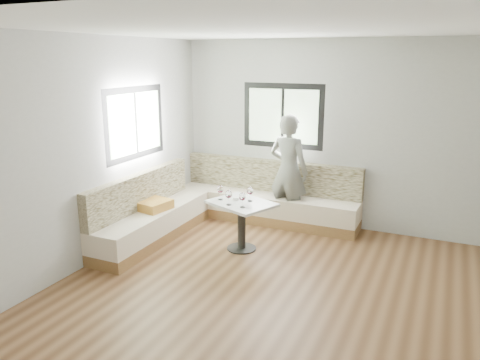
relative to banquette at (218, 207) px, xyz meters
The scene contains 9 objects.
room 2.42m from the banquette, 45.66° to the right, with size 5.01×5.01×2.81m.
banquette is the anchor object (origin of this frame).
table 0.89m from the banquette, 41.95° to the right, with size 0.99×0.89×0.67m.
person 1.20m from the banquette, 32.27° to the left, with size 0.63×0.41×1.73m, color slate.
olive_ramekin 0.82m from the banquette, 43.78° to the right, with size 0.09×0.09×0.04m.
wine_glass_a 0.83m from the banquette, 60.40° to the right, with size 0.09×0.09×0.20m.
wine_glass_b 1.05m from the banquette, 54.39° to the right, with size 0.09×0.09×0.20m.
wine_glass_c 1.18m from the banquette, 46.24° to the right, with size 0.09×0.09×0.20m.
wine_glass_d 1.00m from the banquette, 34.13° to the right, with size 0.09×0.09×0.20m.
Camera 1 is at (1.49, -4.35, 2.54)m, focal length 35.00 mm.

